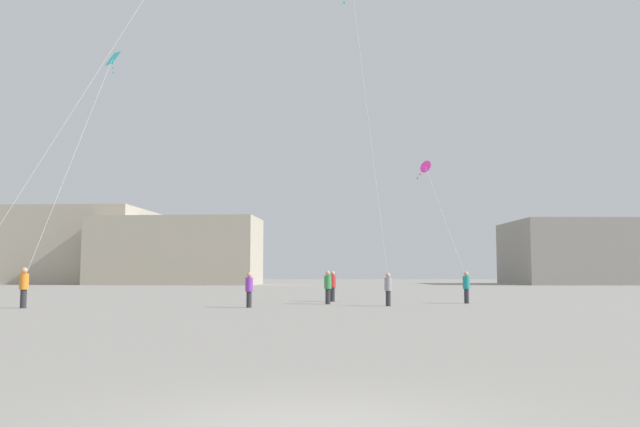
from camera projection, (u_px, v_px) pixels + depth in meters
name	position (u px, v px, depth m)	size (l,w,h in m)	color
person_in_purple	(252.00, 288.00, 29.46)	(0.35, 0.35, 1.60)	#2D2D33
person_in_orange	(27.00, 286.00, 29.06)	(0.40, 0.40, 1.82)	#2D2D33
person_in_grey	(391.00, 288.00, 30.72)	(0.34, 0.34, 1.58)	#2D2D33
person_in_green	(330.00, 286.00, 32.63)	(0.37, 0.37, 1.69)	#2D2D33
person_in_red	(335.00, 285.00, 35.57)	(0.37, 0.37, 1.69)	#2D2D33
person_in_teal	(469.00, 286.00, 33.38)	(0.36, 0.36, 1.65)	#2D2D33
kite_cyan_delta	(114.00, 63.00, 35.08)	(2.56, 5.82, 12.28)	#1EB2C6
kite_magenta_diamond	(428.00, 169.00, 35.25)	(2.29, 1.70, 6.41)	#D12899
building_left_hall	(73.00, 247.00, 95.79)	(23.91, 19.10, 10.81)	#B2A893
building_centre_hall	(179.00, 251.00, 85.97)	(22.40, 11.48, 8.84)	#B2A893
building_right_hall	(579.00, 253.00, 87.65)	(17.69, 15.25, 8.51)	gray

